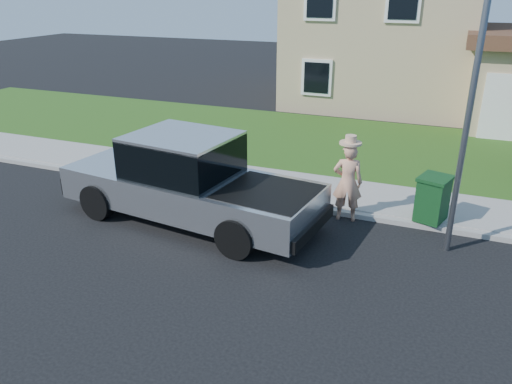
% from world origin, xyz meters
% --- Properties ---
extents(ground, '(80.00, 80.00, 0.00)m').
position_xyz_m(ground, '(0.00, 0.00, 0.00)').
color(ground, black).
rests_on(ground, ground).
extents(curb, '(40.00, 0.20, 0.12)m').
position_xyz_m(curb, '(1.00, 2.90, 0.06)').
color(curb, gray).
rests_on(curb, ground).
extents(sidewalk, '(40.00, 2.00, 0.15)m').
position_xyz_m(sidewalk, '(1.00, 4.00, 0.07)').
color(sidewalk, gray).
rests_on(sidewalk, ground).
extents(lawn, '(40.00, 7.00, 0.10)m').
position_xyz_m(lawn, '(1.00, 8.50, 0.05)').
color(lawn, '#234E16').
rests_on(lawn, ground).
extents(house, '(14.00, 11.30, 6.85)m').
position_xyz_m(house, '(1.31, 16.38, 3.17)').
color(house, tan).
rests_on(house, ground).
extents(pickup_truck, '(6.53, 2.89, 2.08)m').
position_xyz_m(pickup_truck, '(-2.19, 1.32, 0.97)').
color(pickup_truck, black).
rests_on(pickup_truck, ground).
extents(woman, '(0.75, 0.56, 2.07)m').
position_xyz_m(woman, '(1.24, 2.70, 0.98)').
color(woman, '#E39F7C').
rests_on(woman, ground).
extents(trash_bin, '(0.84, 0.90, 1.06)m').
position_xyz_m(trash_bin, '(3.13, 3.10, 0.69)').
color(trash_bin, '#103A18').
rests_on(trash_bin, sidewalk).
extents(street_lamp, '(0.28, 0.69, 5.27)m').
position_xyz_m(street_lamp, '(3.56, 1.94, 3.01)').
color(street_lamp, slate).
rests_on(street_lamp, ground).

